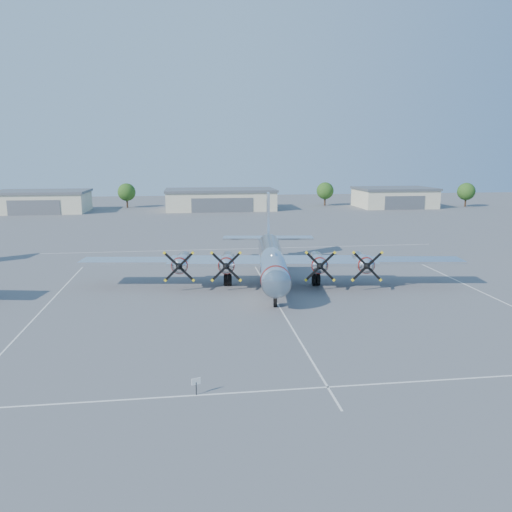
{
  "coord_description": "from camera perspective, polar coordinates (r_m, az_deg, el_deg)",
  "views": [
    {
      "loc": [
        -8.22,
        -49.8,
        14.11
      ],
      "look_at": [
        -1.06,
        3.56,
        3.2
      ],
      "focal_mm": 35.0,
      "sensor_mm": 36.0,
      "label": 1
    }
  ],
  "objects": [
    {
      "name": "tree_east",
      "position": [
        143.34,
        7.9,
        7.39
      ],
      "size": [
        4.8,
        4.8,
        6.64
      ],
      "color": "#382619",
      "rests_on": "ground"
    },
    {
      "name": "ground",
      "position": [
        52.4,
        1.67,
        -4.17
      ],
      "size": [
        260.0,
        260.0,
        0.0
      ],
      "primitive_type": "plane",
      "color": "#575759",
      "rests_on": "ground"
    },
    {
      "name": "main_bomber_b29",
      "position": [
        56.88,
        1.75,
        -2.91
      ],
      "size": [
        44.57,
        33.24,
        9.15
      ],
      "primitive_type": null,
      "rotation": [
        0.0,
        0.0,
        -0.13
      ],
      "color": "white",
      "rests_on": "ground"
    },
    {
      "name": "tree_west",
      "position": [
        141.15,
        -14.57,
        7.07
      ],
      "size": [
        4.8,
        4.8,
        6.64
      ],
      "color": "#382619",
      "rests_on": "ground"
    },
    {
      "name": "hangar_center",
      "position": [
        132.51,
        -4.09,
        6.49
      ],
      "size": [
        28.6,
        14.6,
        5.4
      ],
      "color": "beige",
      "rests_on": "ground"
    },
    {
      "name": "tree_far_east",
      "position": [
        150.85,
        22.89,
        6.8
      ],
      "size": [
        4.8,
        4.8,
        6.64
      ],
      "color": "#382619",
      "rests_on": "ground"
    },
    {
      "name": "hangar_west",
      "position": [
        137.27,
        -23.28,
        5.77
      ],
      "size": [
        22.6,
        14.6,
        5.4
      ],
      "color": "beige",
      "rests_on": "ground"
    },
    {
      "name": "hangar_east",
      "position": [
        143.71,
        15.51,
        6.49
      ],
      "size": [
        20.6,
        14.6,
        5.4
      ],
      "color": "beige",
      "rests_on": "ground"
    },
    {
      "name": "info_placard",
      "position": [
        30.89,
        -6.87,
        -14.23
      ],
      "size": [
        0.56,
        0.21,
        1.09
      ],
      "rotation": [
        0.0,
        0.0,
        0.3
      ],
      "color": "black",
      "rests_on": "ground"
    },
    {
      "name": "parking_lines",
      "position": [
        50.74,
        1.99,
        -4.69
      ],
      "size": [
        60.0,
        50.08,
        0.01
      ],
      "color": "silver",
      "rests_on": "ground"
    }
  ]
}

